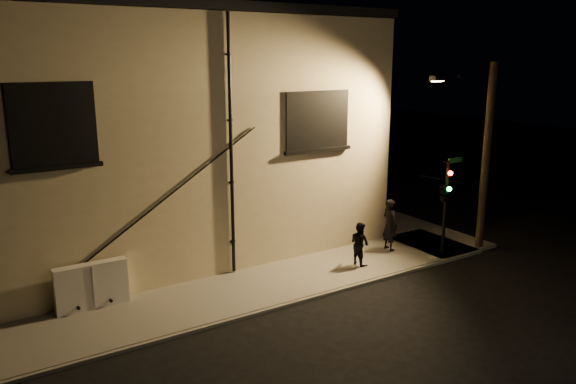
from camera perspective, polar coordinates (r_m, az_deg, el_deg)
ground at (r=17.68m, az=4.24°, el=-10.26°), size 90.00×90.00×0.00m
sidewalk at (r=21.66m, az=-0.15°, el=-5.46°), size 21.00×16.00×0.12m
building at (r=23.05m, az=-15.44°, el=6.32°), size 16.20×12.23×8.80m
utility_cabinet at (r=17.15m, az=-19.33°, el=-8.98°), size 2.02×0.34×1.33m
pedestrian_a at (r=21.09m, az=10.30°, el=-3.29°), size 0.51×0.73×1.94m
pedestrian_b at (r=19.53m, az=7.29°, el=-5.22°), size 0.63×0.78×1.51m
traffic_signal at (r=20.55m, az=15.65°, el=0.03°), size 1.30×2.08×3.52m
streetlamp_pole at (r=21.73m, az=19.21°, el=3.79°), size 2.02×1.39×6.97m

